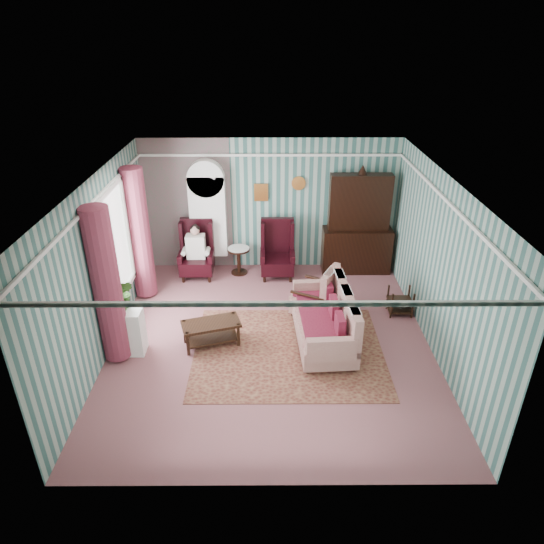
{
  "coord_description": "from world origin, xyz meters",
  "views": [
    {
      "loc": [
        -0.01,
        -7.03,
        5.0
      ],
      "look_at": [
        0.02,
        0.6,
        1.05
      ],
      "focal_mm": 32.0,
      "sensor_mm": 36.0,
      "label": 1
    }
  ],
  "objects_px": {
    "wingback_left": "(196,250)",
    "sofa": "(323,313)",
    "nest_table": "(400,301)",
    "bookcase": "(208,222)",
    "seated_woman": "(196,252)",
    "coffee_table": "(212,333)",
    "plant_stand": "(127,332)",
    "floral_armchair": "(314,292)",
    "dresser_hutch": "(359,221)",
    "wingback_right": "(277,250)",
    "round_side_table": "(239,261)"
  },
  "relations": [
    {
      "from": "dresser_hutch",
      "to": "coffee_table",
      "type": "height_order",
      "value": "dresser_hutch"
    },
    {
      "from": "wingback_left",
      "to": "wingback_right",
      "type": "xyz_separation_m",
      "value": [
        1.75,
        0.0,
        0.0
      ]
    },
    {
      "from": "wingback_left",
      "to": "seated_woman",
      "type": "bearing_deg",
      "value": 0.0
    },
    {
      "from": "dresser_hutch",
      "to": "wingback_left",
      "type": "distance_m",
      "value": 3.55
    },
    {
      "from": "dresser_hutch",
      "to": "floral_armchair",
      "type": "distance_m",
      "value": 2.21
    },
    {
      "from": "coffee_table",
      "to": "dresser_hutch",
      "type": "bearing_deg",
      "value": 43.89
    },
    {
      "from": "wingback_left",
      "to": "wingback_right",
      "type": "distance_m",
      "value": 1.75
    },
    {
      "from": "nest_table",
      "to": "sofa",
      "type": "height_order",
      "value": "sofa"
    },
    {
      "from": "nest_table",
      "to": "coffee_table",
      "type": "height_order",
      "value": "nest_table"
    },
    {
      "from": "plant_stand",
      "to": "round_side_table",
      "type": "bearing_deg",
      "value": 59.62
    },
    {
      "from": "wingback_left",
      "to": "round_side_table",
      "type": "xyz_separation_m",
      "value": [
        0.9,
        0.15,
        -0.33
      ]
    },
    {
      "from": "seated_woman",
      "to": "wingback_right",
      "type": "bearing_deg",
      "value": 0.0
    },
    {
      "from": "floral_armchair",
      "to": "round_side_table",
      "type": "bearing_deg",
      "value": 69.38
    },
    {
      "from": "plant_stand",
      "to": "sofa",
      "type": "bearing_deg",
      "value": 5.64
    },
    {
      "from": "sofa",
      "to": "floral_armchair",
      "type": "bearing_deg",
      "value": 1.11
    },
    {
      "from": "bookcase",
      "to": "coffee_table",
      "type": "height_order",
      "value": "bookcase"
    },
    {
      "from": "round_side_table",
      "to": "coffee_table",
      "type": "relative_size",
      "value": 0.61
    },
    {
      "from": "plant_stand",
      "to": "floral_armchair",
      "type": "relative_size",
      "value": 0.9
    },
    {
      "from": "wingback_left",
      "to": "plant_stand",
      "type": "distance_m",
      "value": 2.87
    },
    {
      "from": "round_side_table",
      "to": "plant_stand",
      "type": "distance_m",
      "value": 3.36
    },
    {
      "from": "seated_woman",
      "to": "coffee_table",
      "type": "bearing_deg",
      "value": -77.24
    },
    {
      "from": "sofa",
      "to": "floral_armchair",
      "type": "relative_size",
      "value": 2.27
    },
    {
      "from": "plant_stand",
      "to": "floral_armchair",
      "type": "xyz_separation_m",
      "value": [
        3.23,
        1.23,
        0.04
      ]
    },
    {
      "from": "nest_table",
      "to": "plant_stand",
      "type": "height_order",
      "value": "plant_stand"
    },
    {
      "from": "plant_stand",
      "to": "nest_table",
      "type": "bearing_deg",
      "value": 13.84
    },
    {
      "from": "dresser_hutch",
      "to": "round_side_table",
      "type": "bearing_deg",
      "value": -177.36
    },
    {
      "from": "plant_stand",
      "to": "floral_armchair",
      "type": "distance_m",
      "value": 3.45
    },
    {
      "from": "wingback_right",
      "to": "seated_woman",
      "type": "bearing_deg",
      "value": 180.0
    },
    {
      "from": "wingback_left",
      "to": "floral_armchair",
      "type": "bearing_deg",
      "value": -32.05
    },
    {
      "from": "round_side_table",
      "to": "floral_armchair",
      "type": "bearing_deg",
      "value": -47.56
    },
    {
      "from": "nest_table",
      "to": "floral_armchair",
      "type": "distance_m",
      "value": 1.65
    },
    {
      "from": "dresser_hutch",
      "to": "seated_woman",
      "type": "relative_size",
      "value": 2.0
    },
    {
      "from": "wingback_left",
      "to": "seated_woman",
      "type": "distance_m",
      "value": 0.04
    },
    {
      "from": "nest_table",
      "to": "plant_stand",
      "type": "relative_size",
      "value": 0.68
    },
    {
      "from": "nest_table",
      "to": "coffee_table",
      "type": "relative_size",
      "value": 0.55
    },
    {
      "from": "round_side_table",
      "to": "coffee_table",
      "type": "distance_m",
      "value": 2.71
    },
    {
      "from": "nest_table",
      "to": "sofa",
      "type": "distance_m",
      "value": 1.82
    },
    {
      "from": "dresser_hutch",
      "to": "wingback_left",
      "type": "height_order",
      "value": "dresser_hutch"
    },
    {
      "from": "plant_stand",
      "to": "wingback_left",
      "type": "bearing_deg",
      "value": 73.78
    },
    {
      "from": "wingback_left",
      "to": "round_side_table",
      "type": "bearing_deg",
      "value": 9.46
    },
    {
      "from": "floral_armchair",
      "to": "bookcase",
      "type": "bearing_deg",
      "value": 75.68
    },
    {
      "from": "seated_woman",
      "to": "sofa",
      "type": "height_order",
      "value": "seated_woman"
    },
    {
      "from": "coffee_table",
      "to": "floral_armchair",
      "type": "bearing_deg",
      "value": 28.96
    },
    {
      "from": "round_side_table",
      "to": "nest_table",
      "type": "relative_size",
      "value": 1.11
    },
    {
      "from": "wingback_left",
      "to": "nest_table",
      "type": "xyz_separation_m",
      "value": [
        4.07,
        -1.55,
        -0.35
      ]
    },
    {
      "from": "plant_stand",
      "to": "floral_armchair",
      "type": "height_order",
      "value": "floral_armchair"
    },
    {
      "from": "nest_table",
      "to": "bookcase",
      "type": "bearing_deg",
      "value": 153.08
    },
    {
      "from": "round_side_table",
      "to": "plant_stand",
      "type": "bearing_deg",
      "value": -120.38
    },
    {
      "from": "wingback_right",
      "to": "nest_table",
      "type": "height_order",
      "value": "wingback_right"
    },
    {
      "from": "wingback_left",
      "to": "sofa",
      "type": "distance_m",
      "value": 3.48
    }
  ]
}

